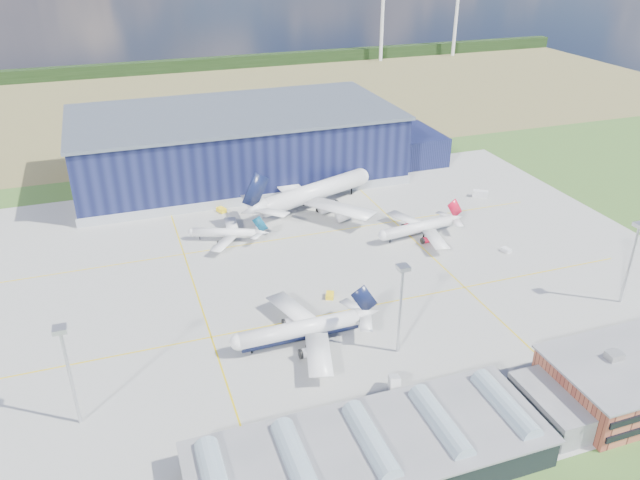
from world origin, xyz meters
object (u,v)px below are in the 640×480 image
(airliner_widebody, at_px, (315,183))
(gse_tug_b, at_px, (330,296))
(airliner_regional, at_px, (224,228))
(car_b, at_px, (559,366))
(gse_tug_c, at_px, (221,210))
(gse_van_a, at_px, (323,416))
(light_mast_center, at_px, (401,295))
(gse_van_c, at_px, (545,363))
(airliner_navy, at_px, (299,321))
(gse_cart_a, at_px, (506,250))
(airliner_red, at_px, (418,222))
(light_mast_west, at_px, (67,360))
(car_a, at_px, (577,363))
(hangar, at_px, (243,147))
(airstair, at_px, (394,388))
(light_mast_east, at_px, (633,250))
(gse_van_b, at_px, (480,194))

(airliner_widebody, relative_size, gse_tug_b, 18.58)
(airliner_regional, height_order, car_b, airliner_regional)
(gse_tug_c, distance_m, car_b, 122.45)
(gse_van_a, bearing_deg, light_mast_center, -58.72)
(gse_van_c, height_order, car_b, gse_van_c)
(airliner_navy, relative_size, car_b, 10.82)
(gse_cart_a, distance_m, gse_van_c, 55.53)
(airliner_red, bearing_deg, gse_cart_a, 133.15)
(light_mast_center, xyz_separation_m, gse_cart_a, (52.88, 34.08, -14.82))
(gse_cart_a, bearing_deg, gse_tug_b, 173.45)
(light_mast_west, relative_size, gse_tug_c, 6.63)
(gse_van_c, xyz_separation_m, car_a, (7.19, -2.00, -0.51))
(hangar, xyz_separation_m, airliner_regional, (-19.12, -54.80, -7.41))
(airstair, xyz_separation_m, car_a, (43.34, -4.67, -1.13))
(hangar, distance_m, airliner_widebody, 42.93)
(airliner_navy, height_order, gse_tug_c, airliner_navy)
(light_mast_east, relative_size, gse_van_b, 4.25)
(gse_van_a, bearing_deg, gse_cart_a, -58.75)
(airliner_regional, bearing_deg, hangar, -87.06)
(hangar, xyz_separation_m, gse_van_c, (36.08, -140.80, -10.49))
(gse_van_c, bearing_deg, hangar, 18.10)
(light_mast_east, xyz_separation_m, gse_tug_c, (-88.10, 92.00, -14.67))
(gse_van_a, xyz_separation_m, gse_tug_c, (0.81, 107.43, -0.32))
(airliner_widebody, distance_m, gse_van_a, 105.92)
(light_mast_east, xyz_separation_m, gse_tug_b, (-71.77, 27.35, -14.77))
(airliner_red, height_order, gse_van_a, airliner_red)
(gse_van_a, height_order, gse_van_b, gse_van_b)
(light_mast_east, xyz_separation_m, gse_cart_a, (-12.12, 34.08, -14.82))
(gse_cart_a, xyz_separation_m, gse_van_c, (-23.99, -50.08, 0.52))
(light_mast_east, height_order, car_b, light_mast_east)
(airliner_red, xyz_separation_m, gse_tug_c, (-54.89, 40.00, -4.45))
(gse_van_a, xyz_separation_m, car_b, (55.51, -2.12, -0.51))
(gse_van_a, bearing_deg, light_mast_east, -81.72)
(airliner_regional, relative_size, gse_van_b, 4.77)
(airliner_widebody, distance_m, gse_van_b, 61.62)
(airliner_navy, relative_size, gse_tug_c, 10.82)
(car_b, bearing_deg, gse_van_b, -25.02)
(airliner_navy, height_order, gse_van_c, airliner_navy)
(airliner_widebody, relative_size, gse_van_b, 10.46)
(gse_tug_b, bearing_deg, airliner_widebody, 99.13)
(airliner_regional, bearing_deg, light_mast_west, 80.20)
(gse_tug_c, distance_m, gse_van_c, 119.86)
(airliner_red, bearing_deg, car_b, 83.36)
(airliner_red, xyz_separation_m, airliner_regional, (-58.10, 18.00, -1.00))
(gse_van_c, distance_m, car_b, 3.18)
(airliner_widebody, distance_m, car_b, 105.43)
(hangar, bearing_deg, airliner_navy, -96.65)
(gse_cart_a, xyz_separation_m, airstair, (-60.14, -47.41, 1.13))
(light_mast_east, height_order, gse_van_c, light_mast_east)
(car_a, bearing_deg, gse_van_a, 69.91)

